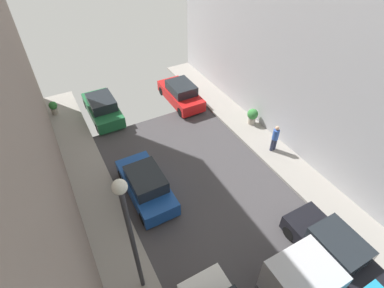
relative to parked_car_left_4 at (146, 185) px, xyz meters
The scene contains 8 objects.
parked_car_left_4 is the anchor object (origin of this frame).
parked_car_left_5 7.68m from the parked_car_left_4, 90.00° to the left, with size 1.78×4.20×1.57m.
parked_car_right_2 8.76m from the parked_car_left_4, 51.96° to the right, with size 1.78×4.20×1.57m.
parked_car_right_3 8.67m from the parked_car_left_4, 51.48° to the left, with size 1.78×4.20×1.57m.
pedestrian 7.74m from the parked_car_left_4, ahead, with size 0.40×0.36×1.72m.
potted_plant_1 9.84m from the parked_car_left_4, 106.84° to the left, with size 0.54×0.54×0.94m.
potted_plant_3 8.48m from the parked_car_left_4, 14.67° to the left, with size 0.69×0.69×1.07m.
lamp_post 5.71m from the parked_car_left_4, 114.22° to the right, with size 0.44×0.44×6.00m.
Camera 1 is at (-5.41, 0.38, 11.97)m, focal length 27.93 mm.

